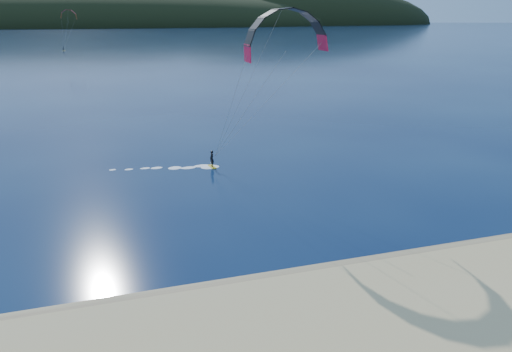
# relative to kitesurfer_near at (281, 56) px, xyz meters

# --- Properties ---
(ground) EXTENTS (1800.00, 1800.00, 0.00)m
(ground) POSITION_rel_kitesurfer_near_xyz_m (-9.64, -21.42, -11.88)
(ground) COLOR #071233
(ground) RESTS_ON ground
(wet_sand) EXTENTS (220.00, 2.50, 0.10)m
(wet_sand) POSITION_rel_kitesurfer_near_xyz_m (-9.64, -16.92, -11.83)
(wet_sand) COLOR #7F674A
(wet_sand) RESTS_ON ground
(headland) EXTENTS (1200.00, 310.00, 140.00)m
(headland) POSITION_rel_kitesurfer_near_xyz_m (-9.01, 723.86, -11.88)
(headland) COLOR black
(headland) RESTS_ON ground
(kitesurfer_near) EXTENTS (20.53, 8.93, 14.72)m
(kitesurfer_near) POSITION_rel_kitesurfer_near_xyz_m (0.00, 0.00, 0.00)
(kitesurfer_near) COLOR gold
(kitesurfer_near) RESTS_ON ground
(kitesurfer_far) EXTENTS (8.63, 5.21, 16.34)m
(kitesurfer_far) POSITION_rel_kitesurfer_near_xyz_m (-36.53, 183.79, 2.31)
(kitesurfer_far) COLOR gold
(kitesurfer_far) RESTS_ON ground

